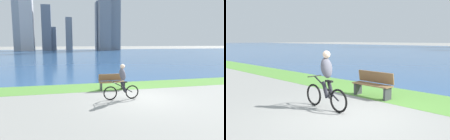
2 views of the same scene
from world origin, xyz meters
TOP-DOWN VIEW (x-y plane):
  - ground_plane at (0.00, 0.00)m, footprint 300.00×300.00m
  - grass_strip_bayside at (0.00, 2.94)m, footprint 120.00×2.36m
  - cyclist_lead at (-0.97, -0.07)m, footprint 1.75×0.52m
  - bench_near_path at (-0.96, 2.13)m, footprint 1.50×0.47m

SIDE VIEW (x-z plane):
  - ground_plane at x=0.00m, z-range 0.00..0.00m
  - grass_strip_bayside at x=0.00m, z-range 0.00..0.01m
  - bench_near_path at x=-0.96m, z-range 0.00..0.90m
  - cyclist_lead at x=-0.97m, z-range -0.01..1.70m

